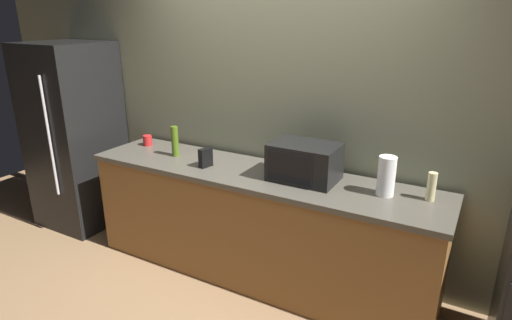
# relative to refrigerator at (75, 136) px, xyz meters

# --- Properties ---
(ground_plane) EXTENTS (8.00, 8.00, 0.00)m
(ground_plane) POSITION_rel_refrigerator_xyz_m (2.05, -0.40, -0.90)
(ground_plane) COLOR #93704C
(back_wall) EXTENTS (6.40, 0.10, 2.70)m
(back_wall) POSITION_rel_refrigerator_xyz_m (2.05, 0.41, 0.45)
(back_wall) COLOR gray
(back_wall) RESTS_ON ground_plane
(counter_run) EXTENTS (2.84, 0.64, 0.90)m
(counter_run) POSITION_rel_refrigerator_xyz_m (2.05, 0.00, -0.45)
(counter_run) COLOR brown
(counter_run) RESTS_ON ground_plane
(refrigerator) EXTENTS (0.72, 0.73, 1.80)m
(refrigerator) POSITION_rel_refrigerator_xyz_m (0.00, 0.00, 0.00)
(refrigerator) COLOR black
(refrigerator) RESTS_ON ground_plane
(microwave) EXTENTS (0.48, 0.35, 0.27)m
(microwave) POSITION_rel_refrigerator_xyz_m (2.42, 0.05, 0.13)
(microwave) COLOR black
(microwave) RESTS_ON counter_run
(paper_towel_roll) EXTENTS (0.12, 0.12, 0.27)m
(paper_towel_roll) POSITION_rel_refrigerator_xyz_m (3.01, 0.05, 0.13)
(paper_towel_roll) COLOR white
(paper_towel_roll) RESTS_ON counter_run
(cordless_phone) EXTENTS (0.08, 0.12, 0.15)m
(cordless_phone) POSITION_rel_refrigerator_xyz_m (1.64, -0.08, 0.07)
(cordless_phone) COLOR black
(cordless_phone) RESTS_ON counter_run
(bottle_olive_oil) EXTENTS (0.06, 0.06, 0.26)m
(bottle_olive_oil) POSITION_rel_refrigerator_xyz_m (1.26, 0.01, 0.13)
(bottle_olive_oil) COLOR #4C6B19
(bottle_olive_oil) RESTS_ON counter_run
(bottle_hand_soap) EXTENTS (0.06, 0.06, 0.19)m
(bottle_hand_soap) POSITION_rel_refrigerator_xyz_m (3.28, 0.11, 0.10)
(bottle_hand_soap) COLOR beige
(bottle_hand_soap) RESTS_ON counter_run
(mug_red) EXTENTS (0.08, 0.08, 0.09)m
(mug_red) POSITION_rel_refrigerator_xyz_m (0.84, 0.13, 0.05)
(mug_red) COLOR red
(mug_red) RESTS_ON counter_run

